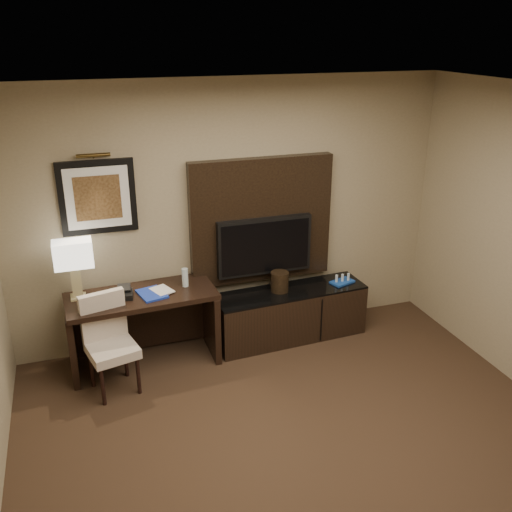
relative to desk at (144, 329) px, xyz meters
name	(u,v)px	position (x,y,z in m)	size (l,w,h in m)	color
floor	(330,493)	(1.01, -2.15, -0.38)	(4.50, 5.00, 0.01)	black
ceiling	(355,111)	(1.01, -2.15, 2.32)	(4.50, 5.00, 0.01)	silver
wall_back	(232,214)	(1.01, 0.35, 0.97)	(4.50, 0.01, 2.70)	gray
desk	(144,329)	(0.00, 0.00, 0.00)	(1.41, 0.61, 0.76)	black
credenza	(290,314)	(1.54, 0.02, -0.10)	(1.62, 0.45, 0.56)	black
tv_wall_panel	(261,220)	(1.31, 0.29, 0.89)	(1.50, 0.12, 1.30)	black
tv	(264,246)	(1.31, 0.19, 0.64)	(1.00, 0.08, 0.60)	black
artwork	(98,197)	(-0.29, 0.33, 1.27)	(0.70, 0.04, 0.70)	black
picture_light	(93,155)	(-0.29, 0.29, 1.67)	(0.04, 0.04, 0.30)	#403014
desk_chair	(112,349)	(-0.33, -0.38, 0.05)	(0.41, 0.48, 0.86)	beige
table_lamp	(75,269)	(-0.57, 0.11, 0.67)	(0.36, 0.20, 0.58)	tan
desk_phone	(121,292)	(-0.18, -0.01, 0.43)	(0.21, 0.19, 0.10)	black
blue_folder	(152,294)	(0.09, -0.05, 0.39)	(0.23, 0.30, 0.02)	#1933A5
book	(154,283)	(0.12, -0.04, 0.49)	(0.17, 0.02, 0.23)	tan
water_bottle	(185,277)	(0.44, 0.04, 0.47)	(0.06, 0.06, 0.18)	silver
ice_bucket	(280,282)	(1.43, 0.04, 0.28)	(0.19, 0.19, 0.21)	black
minibar_tray	(342,279)	(2.14, 0.02, 0.22)	(0.25, 0.15, 0.09)	#1948A8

